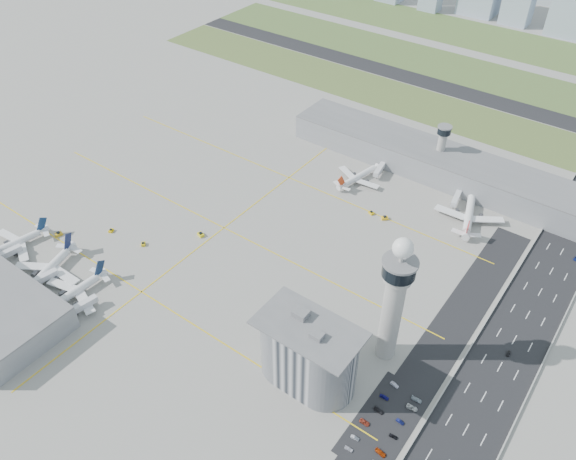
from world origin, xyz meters
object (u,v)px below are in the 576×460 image
Objects in this scene: airplane_near_b at (44,268)px; car_lot_0 at (349,449)px; airplane_near_c at (69,291)px; car_lot_8 at (393,436)px; airplane_near_a at (11,241)px; jet_bridge_near_2 at (70,315)px; car_lot_1 at (355,438)px; secondary_tower at (441,145)px; car_lot_10 at (412,408)px; car_lot_11 at (417,400)px; car_lot_9 at (400,422)px; tug_5 at (385,218)px; car_lot_3 at (379,410)px; control_tower at (394,296)px; jet_bridge_far_1 at (458,194)px; tug_2 at (143,244)px; airplane_far_b at (470,209)px; car_lot_4 at (384,397)px; tug_1 at (111,230)px; car_hw_1 at (508,354)px; car_lot_5 at (394,385)px; admin_building at (308,353)px; tug_0 at (59,234)px; jet_bridge_far_0 at (383,166)px; car_lot_2 at (365,422)px; tug_4 at (371,213)px; tug_3 at (201,234)px; airplane_far_a at (359,173)px; jet_bridge_near_1 at (30,287)px.

car_lot_0 is at bearing 77.55° from airplane_near_b.
car_lot_8 is at bearing 102.49° from airplane_near_c.
airplane_near_a is 2.81× the size of jet_bridge_near_2.
airplane_near_a is 200.41m from car_lot_1.
secondary_tower is 6.99× the size of car_lot_10.
car_lot_11 is (211.17, 42.74, -4.87)m from airplane_near_a.
car_lot_9 is (146.17, 42.74, -2.30)m from jet_bridge_near_2.
tug_5 is 121.93m from car_lot_3.
car_lot_0 reaches higher than car_lot_9.
jet_bridge_near_2 is (64.25, -12.66, -2.65)m from airplane_near_a.
car_lot_0 is (200.31, 8.79, -4.93)m from airplane_near_a.
airplane_near_b is 13.23× the size of car_lot_9.
control_tower is 129.66m from jet_bridge_far_1.
car_lot_11 is (11.30, 28.82, 0.08)m from car_lot_1.
jet_bridge_near_2 is 56.28m from tug_2.
jet_bridge_near_2 is at bearing 94.29° from car_lot_1.
car_lot_8 is 19.70m from car_lot_11.
car_lot_4 is at bearing 170.81° from airplane_far_b.
tug_1 is at bearing 166.85° from airplane_near_b.
car_hw_1 is at bearing 119.66° from airplane_near_c.
tug_5 is at bearing -177.10° from tug_2.
car_lot_4 is 1.00× the size of car_lot_5.
airplane_near_a is at bearing -171.15° from admin_building.
car_lot_1 is (190.18, -6.81, -0.49)m from tug_0.
secondary_tower is at bearing 15.68° from car_lot_8.
car_lot_2 is at bearing 16.84° from jet_bridge_far_0.
tug_4 is 0.71× the size of car_lot_3.
admin_building is 1.04× the size of airplane_near_c.
airplane_near_a is 49.88m from tug_1.
car_lot_11 is at bearing -31.82° from control_tower.
car_lot_9 is at bearing 91.52° from tug_3.
car_hw_1 is (200.48, 89.38, -5.58)m from airplane_near_b.
tug_5 reaches higher than car_lot_11.
secondary_tower reaches higher than car_lot_3.
airplane_far_a is 10.21× the size of tug_5.
tug_1 is 144.11m from tug_4.
jet_bridge_near_1 is 186.18m from tug_5.
airplane_near_a is at bearing 79.72° from jet_bridge_near_1.
jet_bridge_near_1 is at bearing 104.80° from car_lot_11.
car_lot_3 is at bearing 132.06° from tug_2.
tug_0 is 232.73m from car_hw_1.
tug_2 is at bearing -8.33° from jet_bridge_near_1.
tug_1 is at bearing 100.90° from car_lot_5.
car_lot_4 is at bearing 118.49° from car_lot_11.
airplane_near_a reaches higher than car_lot_2.
car_hw_1 is at bearing -96.07° from tug_4.
tug_0 reaches higher than car_lot_8.
tug_0 reaches higher than car_lot_5.
airplane_near_a is at bearing 89.08° from tug_5.
airplane_near_a is at bearing -126.59° from secondary_tower.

